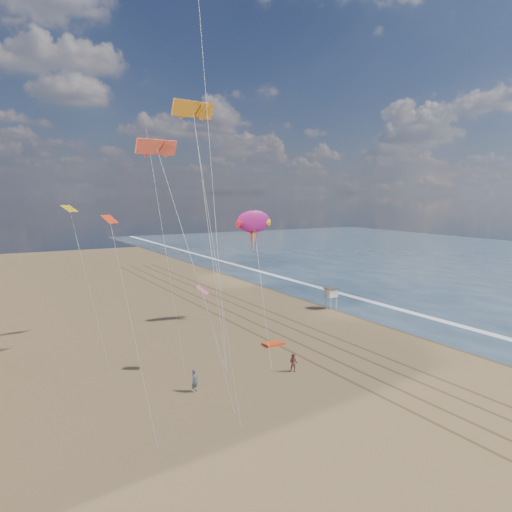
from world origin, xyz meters
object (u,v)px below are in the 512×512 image
(kite_flyer_b, at_px, (294,363))
(show_kite, at_px, (254,222))
(lifeguard_stand, at_px, (331,293))
(grounded_kite, at_px, (273,344))
(kite_flyer_a, at_px, (195,381))

(kite_flyer_b, bearing_deg, show_kite, 116.68)
(lifeguard_stand, xyz_separation_m, grounded_kite, (-16.43, -10.78, -2.22))
(show_kite, bearing_deg, kite_flyer_b, -108.02)
(kite_flyer_a, bearing_deg, lifeguard_stand, 4.47)
(grounded_kite, relative_size, kite_flyer_b, 1.27)
(lifeguard_stand, height_order, grounded_kite, lifeguard_stand)
(grounded_kite, xyz_separation_m, kite_flyer_a, (-12.59, -7.92, 0.83))
(lifeguard_stand, bearing_deg, grounded_kite, -146.72)
(lifeguard_stand, height_order, show_kite, show_kite)
(kite_flyer_b, bearing_deg, lifeguard_stand, 89.32)
(lifeguard_stand, relative_size, grounded_kite, 1.39)
(show_kite, relative_size, kite_flyer_a, 11.65)
(show_kite, relative_size, kite_flyer_b, 12.99)
(grounded_kite, relative_size, kite_flyer_a, 1.14)
(lifeguard_stand, distance_m, show_kite, 16.95)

